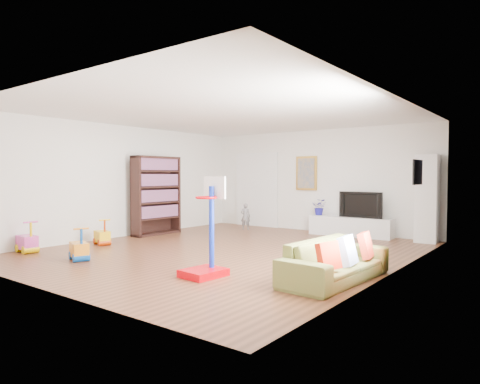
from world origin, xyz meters
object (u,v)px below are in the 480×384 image
Objects in this scene: bookshelf at (156,196)px; sofa at (335,261)px; media_console at (351,226)px; basketball_hoop at (203,226)px.

sofa is at bearing -16.01° from bookshelf.
media_console is at bearing 23.41° from sofa.
media_console is 4.90m from bookshelf.
sofa is 1.33× the size of basketball_hoop.
media_console is 4.68m from sofa.
basketball_hoop is at bearing 122.89° from sofa.
bookshelf reaches higher than basketball_hoop.
sofa is (5.61, -1.69, -0.70)m from bookshelf.
sofa is at bearing -73.23° from media_console.
bookshelf is (-4.01, -2.71, 0.75)m from media_console.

